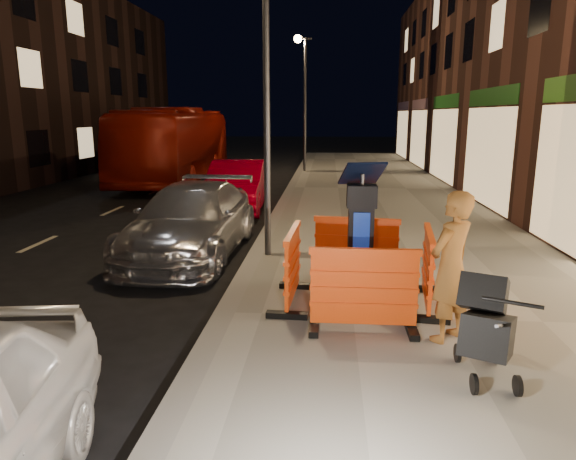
# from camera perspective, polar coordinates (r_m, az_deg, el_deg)

# --- Properties ---
(ground_plane) EXTENTS (120.00, 120.00, 0.00)m
(ground_plane) POSITION_cam_1_polar(r_m,az_deg,el_deg) (7.26, -7.04, -10.14)
(ground_plane) COLOR black
(ground_plane) RESTS_ON ground
(sidewalk) EXTENTS (6.00, 60.00, 0.15)m
(sidewalk) POSITION_cam_1_polar(r_m,az_deg,el_deg) (7.28, 17.16, -9.96)
(sidewalk) COLOR gray
(sidewalk) RESTS_ON ground
(kerb) EXTENTS (0.30, 60.00, 0.15)m
(kerb) POSITION_cam_1_polar(r_m,az_deg,el_deg) (7.23, -7.06, -9.60)
(kerb) COLOR slate
(kerb) RESTS_ON ground
(parking_kiosk) EXTENTS (0.66, 0.66, 1.92)m
(parking_kiosk) POSITION_cam_1_polar(r_m,az_deg,el_deg) (7.24, 8.04, -0.98)
(parking_kiosk) COLOR black
(parking_kiosk) RESTS_ON sidewalk
(barrier_front) EXTENTS (1.38, 0.57, 1.07)m
(barrier_front) POSITION_cam_1_polar(r_m,az_deg,el_deg) (6.45, 8.42, -6.66)
(barrier_front) COLOR #FF490F
(barrier_front) RESTS_ON sidewalk
(barrier_back) EXTENTS (1.44, 0.75, 1.07)m
(barrier_back) POSITION_cam_1_polar(r_m,az_deg,el_deg) (8.26, 7.57, -2.28)
(barrier_back) COLOR #FF490F
(barrier_back) RESTS_ON sidewalk
(barrier_kerbside) EXTENTS (0.64, 1.41, 1.07)m
(barrier_kerbside) POSITION_cam_1_polar(r_m,az_deg,el_deg) (7.35, 0.51, -4.07)
(barrier_kerbside) COLOR #FF490F
(barrier_kerbside) RESTS_ON sidewalk
(barrier_bldgside) EXTENTS (0.73, 1.44, 1.07)m
(barrier_bldgside) POSITION_cam_1_polar(r_m,az_deg,el_deg) (7.47, 15.26, -4.26)
(barrier_bldgside) COLOR #FF490F
(barrier_bldgside) RESTS_ON sidewalk
(car_silver) EXTENTS (2.13, 4.94, 1.42)m
(car_silver) POSITION_cam_1_polar(r_m,az_deg,el_deg) (10.72, -10.53, -2.68)
(car_silver) COLOR silver
(car_silver) RESTS_ON ground
(car_red) EXTENTS (1.73, 4.51, 1.47)m
(car_red) POSITION_cam_1_polar(r_m,az_deg,el_deg) (15.52, -5.55, 2.25)
(car_red) COLOR #A00016
(car_red) RESTS_ON ground
(bus_doubledecker) EXTENTS (3.09, 11.14, 3.07)m
(bus_doubledecker) POSITION_cam_1_polar(r_m,az_deg,el_deg) (22.96, -12.02, 5.45)
(bus_doubledecker) COLOR #8E1106
(bus_doubledecker) RESTS_ON ground
(man) EXTENTS (0.78, 0.78, 1.82)m
(man) POSITION_cam_1_polar(r_m,az_deg,el_deg) (6.34, 17.63, -3.95)
(man) COLOR #975D27
(man) RESTS_ON sidewalk
(stroller) EXTENTS (0.83, 0.97, 1.03)m
(stroller) POSITION_cam_1_polar(r_m,az_deg,el_deg) (5.70, 21.36, -10.34)
(stroller) COLOR black
(stroller) RESTS_ON sidewalk
(street_lamp_mid) EXTENTS (0.12, 0.12, 6.00)m
(street_lamp_mid) POSITION_cam_1_polar(r_m,az_deg,el_deg) (9.62, -2.40, 14.75)
(street_lamp_mid) COLOR #3F3F44
(street_lamp_mid) RESTS_ON sidewalk
(street_lamp_far) EXTENTS (0.12, 0.12, 6.00)m
(street_lamp_far) POSITION_cam_1_polar(r_m,az_deg,el_deg) (24.58, 1.91, 13.54)
(street_lamp_far) COLOR #3F3F44
(street_lamp_far) RESTS_ON sidewalk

